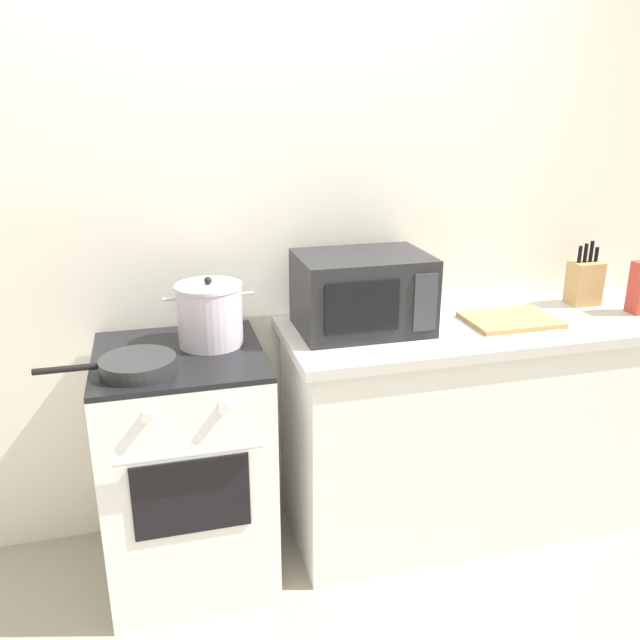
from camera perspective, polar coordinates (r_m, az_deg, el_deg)
back_wall at (r=2.74m, az=0.55°, el=7.63°), size 4.40×0.10×2.50m
lower_cabinet_right at (r=2.93m, az=13.94°, el=-9.09°), size 1.64×0.56×0.88m
countertop_right at (r=2.74m, az=14.69°, el=-0.58°), size 1.70×0.60×0.04m
stove at (r=2.59m, az=-11.58°, el=-12.38°), size 0.60×0.64×0.92m
stock_pot at (r=2.41m, az=-9.61°, el=0.49°), size 0.33×0.24×0.26m
frying_pan at (r=2.25m, az=-15.82°, el=-3.81°), size 0.45×0.25×0.05m
microwave at (r=2.53m, az=3.72°, el=2.42°), size 0.50×0.37×0.30m
cutting_board at (r=2.76m, az=16.33°, el=0.02°), size 0.36×0.26×0.02m
knife_block at (r=3.08m, az=22.13°, el=3.08°), size 0.13×0.10×0.28m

